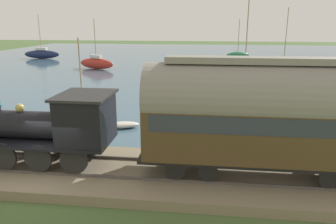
% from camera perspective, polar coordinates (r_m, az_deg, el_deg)
% --- Properties ---
extents(ground_plane, '(200.00, 200.00, 0.00)m').
position_cam_1_polar(ground_plane, '(14.27, -19.00, -11.77)').
color(ground_plane, '#476033').
extents(harbor_water, '(80.00, 80.00, 0.01)m').
position_cam_1_polar(harbor_water, '(55.59, 0.71, 8.96)').
color(harbor_water, '#426075').
rests_on(harbor_water, ground).
extents(rail_embankment, '(4.75, 56.00, 0.52)m').
position_cam_1_polar(rail_embankment, '(14.92, -17.55, -9.54)').
color(rail_embankment, '#84755B').
rests_on(rail_embankment, ground).
extents(steam_locomotive, '(2.44, 5.98, 3.24)m').
position_cam_1_polar(steam_locomotive, '(14.23, -18.46, -2.02)').
color(steam_locomotive, black).
rests_on(steam_locomotive, rail_embankment).
extents(passenger_coach, '(2.57, 9.69, 4.57)m').
position_cam_1_polar(passenger_coach, '(12.89, 16.98, -0.23)').
color(passenger_coach, black).
rests_on(passenger_coach, rail_embankment).
extents(sailboat_brown, '(1.61, 3.44, 5.24)m').
position_cam_1_polar(sailboat_brown, '(24.99, -14.67, 1.62)').
color(sailboat_brown, brown).
rests_on(sailboat_brown, harbor_water).
extents(sailboat_black, '(3.03, 3.88, 8.54)m').
position_cam_1_polar(sailboat_black, '(34.92, 13.14, 5.96)').
color(sailboat_black, black).
rests_on(sailboat_black, harbor_water).
extents(sailboat_green, '(2.84, 4.48, 6.68)m').
position_cam_1_polar(sailboat_green, '(58.59, 12.03, 9.63)').
color(sailboat_green, '#236B42').
rests_on(sailboat_green, harbor_water).
extents(sailboat_navy, '(1.39, 6.32, 7.49)m').
position_cam_1_polar(sailboat_navy, '(62.44, -21.13, 9.41)').
color(sailboat_navy, '#192347').
rests_on(sailboat_navy, harbor_water).
extents(sailboat_red, '(2.89, 5.58, 6.60)m').
position_cam_1_polar(sailboat_red, '(46.46, -12.37, 8.32)').
color(sailboat_red, '#B72D23').
rests_on(sailboat_red, harbor_water).
extents(sailboat_blue, '(1.93, 6.19, 8.15)m').
position_cam_1_polar(sailboat_blue, '(48.97, 19.46, 7.83)').
color(sailboat_blue, '#335199').
rests_on(sailboat_blue, harbor_water).
extents(rowboat_near_shore, '(1.40, 2.25, 0.38)m').
position_cam_1_polar(rowboat_near_shore, '(20.29, -8.05, -2.26)').
color(rowboat_near_shore, beige).
rests_on(rowboat_near_shore, harbor_water).
extents(rowboat_far_out, '(1.58, 2.63, 0.43)m').
position_cam_1_polar(rowboat_far_out, '(21.52, 7.69, -1.15)').
color(rowboat_far_out, beige).
rests_on(rowboat_far_out, harbor_water).
extents(rowboat_off_pier, '(1.49, 2.39, 0.39)m').
position_cam_1_polar(rowboat_off_pier, '(20.85, 18.85, -2.46)').
color(rowboat_off_pier, silver).
rests_on(rowboat_off_pier, harbor_water).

